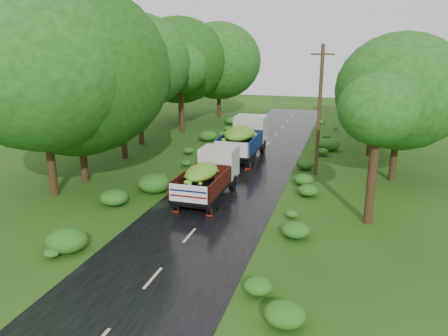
% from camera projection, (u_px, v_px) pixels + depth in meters
% --- Properties ---
extents(ground, '(120.00, 120.00, 0.00)m').
position_uv_depth(ground, '(153.00, 278.00, 16.70)').
color(ground, '#17410D').
rests_on(ground, ground).
extents(road, '(6.50, 80.00, 0.02)m').
position_uv_depth(road, '(197.00, 227.00, 21.31)').
color(road, black).
rests_on(road, ground).
extents(road_lines, '(0.12, 69.60, 0.00)m').
position_uv_depth(road_lines, '(203.00, 219.00, 22.23)').
color(road_lines, '#BFB78C').
rests_on(road_lines, road).
extents(truck_near, '(2.25, 6.15, 2.58)m').
position_uv_depth(truck_near, '(209.00, 174.00, 24.96)').
color(truck_near, black).
rests_on(truck_near, ground).
extents(truck_far, '(2.56, 7.08, 2.97)m').
position_uv_depth(truck_far, '(244.00, 137.00, 33.61)').
color(truck_far, black).
rests_on(truck_far, ground).
extents(utility_pole, '(1.50, 0.37, 8.61)m').
position_uv_depth(utility_pole, '(319.00, 110.00, 28.50)').
color(utility_pole, '#382616').
rests_on(utility_pole, ground).
extents(trees_left, '(7.55, 34.07, 9.30)m').
position_uv_depth(trees_left, '(147.00, 65.00, 36.46)').
color(trees_left, black).
rests_on(trees_left, ground).
extents(trees_right, '(5.27, 31.94, 7.80)m').
position_uv_depth(trees_right, '(387.00, 84.00, 33.39)').
color(trees_right, black).
rests_on(trees_right, ground).
extents(shrubs, '(11.90, 44.00, 0.70)m').
position_uv_depth(shrubs, '(241.00, 170.00, 29.52)').
color(shrubs, '#165A15').
rests_on(shrubs, ground).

